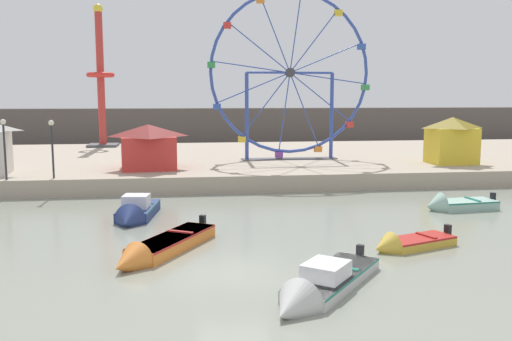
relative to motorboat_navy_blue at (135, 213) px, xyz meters
name	(u,v)px	position (x,y,z in m)	size (l,w,h in m)	color
ground_plane	(234,272)	(4.00, -8.53, -0.34)	(240.00, 240.00, 0.00)	gray
quay_promenade	(203,162)	(4.00, 18.63, 0.19)	(110.00, 24.69, 1.07)	tan
distant_town_skyline	(195,125)	(4.00, 44.16, 1.86)	(140.00, 3.00, 4.40)	#564C47
motorboat_navy_blue	(135,213)	(0.00, 0.00, 0.00)	(2.12, 5.00, 1.62)	navy
motorboat_pale_grey	(317,288)	(6.26, -11.09, -0.09)	(4.77, 5.47, 1.39)	silver
motorboat_seafoam	(454,205)	(16.42, 0.09, -0.08)	(4.06, 1.82, 1.40)	#93BCAD
motorboat_orange_hull	(158,249)	(1.38, -6.25, -0.07)	(4.12, 5.81, 1.24)	orange
motorboat_mustard_yellow	(406,244)	(10.94, -6.61, -0.14)	(3.87, 2.38, 1.14)	gold
ferris_wheel_blue_frame	(290,75)	(10.53, 14.87, 7.13)	(12.48, 1.20, 12.76)	#334CA8
drop_tower_red_tower	(101,85)	(-5.32, 27.96, 6.64)	(2.80, 2.80, 13.47)	#BC332D
carnival_booth_red_striped	(148,146)	(0.08, 10.71, 2.28)	(4.19, 4.20, 2.98)	red
carnival_booth_yellow_awning	(452,139)	(21.65, 10.69, 2.47)	(3.41, 2.89, 3.36)	yellow
promenade_lamp_near	(4,140)	(-7.87, 6.76, 3.07)	(0.32, 0.32, 3.54)	#2D2D33
promenade_lamp_far	(52,140)	(-5.28, 7.06, 3.02)	(0.32, 0.32, 3.45)	#2D2D33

